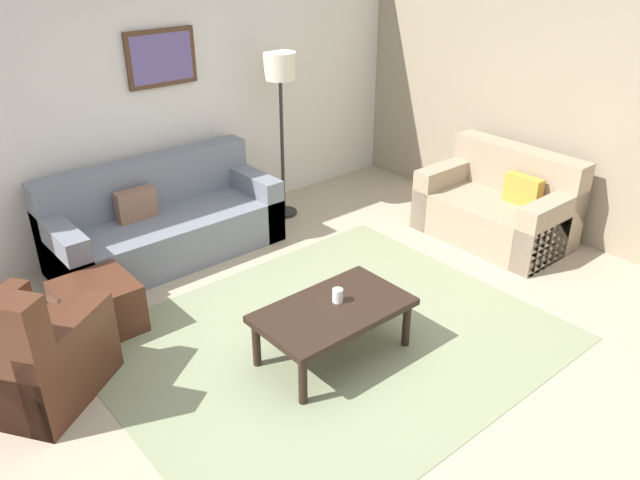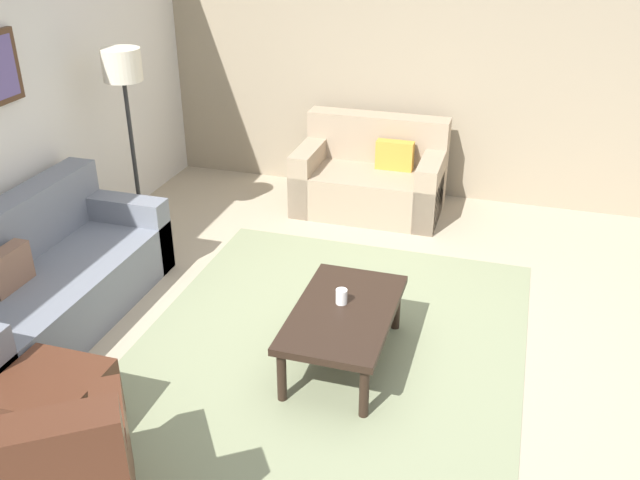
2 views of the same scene
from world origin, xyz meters
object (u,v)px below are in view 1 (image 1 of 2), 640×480
Objects in this scene: ottoman at (98,307)px; lamp_standing at (280,83)px; couch_main at (161,224)px; armchair_leather at (23,361)px; coffee_table at (333,313)px; cup at (338,295)px; framed_artwork at (161,58)px; couch_loveseat at (500,208)px.

ottoman is 0.33× the size of lamp_standing.
lamp_standing is (1.41, -0.03, 1.11)m from couch_main.
armchair_leather is 0.65× the size of lamp_standing.
cup is at bearing 27.22° from coffee_table.
framed_artwork reaches higher than lamp_standing.
armchair_leather is (-4.39, 0.54, 0.01)m from couch_loveseat.
coffee_table is (1.84, -0.94, 0.05)m from armchair_leather.
lamp_standing is at bearing 18.46° from ottoman.
framed_artwork is (1.37, 1.23, 1.52)m from ottoman.
lamp_standing is at bearing 60.75° from coffee_table.
coffee_table is 2.74m from lamp_standing.
armchair_leather is 3.02m from framed_artwork.
coffee_table is (0.18, -2.24, 0.06)m from couch_main.
ottoman is at bearing 129.35° from coffee_table.
framed_artwork is at bearing 86.87° from cup.
lamp_standing is 1.16m from framed_artwork.
cup is at bearing -25.31° from armchair_leather.
lamp_standing reaches higher than cup.
ottoman is at bearing -139.73° from couch_main.
couch_main is 3.30m from couch_loveseat.
framed_artwork is at bearing 157.04° from lamp_standing.
couch_main is at bearing 145.92° from couch_loveseat.
couch_main is 2.25m from coffee_table.
couch_main is at bearing 40.27° from ottoman.
cup is 0.06× the size of lamp_standing.
cup is at bearing -93.13° from framed_artwork.
couch_main is 1.88× the size of armchair_leather.
coffee_table is at bearing -85.53° from couch_main.
framed_artwork reaches higher than couch_loveseat.
ottoman is (0.68, 0.47, -0.11)m from armchair_leather.
couch_main reaches higher than coffee_table.
cup is (1.91, -0.90, 0.15)m from armchair_leather.
couch_main is 20.64× the size of cup.
couch_main is at bearing 38.16° from armchair_leather.
cup is at bearing -83.63° from couch_main.
coffee_table is at bearing -50.65° from ottoman.
ottoman is 1.83m from coffee_table.
couch_loveseat reaches higher than cup.
cup is 0.15× the size of framed_artwork.
framed_artwork is (0.21, 2.65, 1.36)m from coffee_table.
lamp_standing is (2.40, 0.80, 1.21)m from ottoman.
framed_artwork is (0.39, 0.40, 1.42)m from couch_main.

